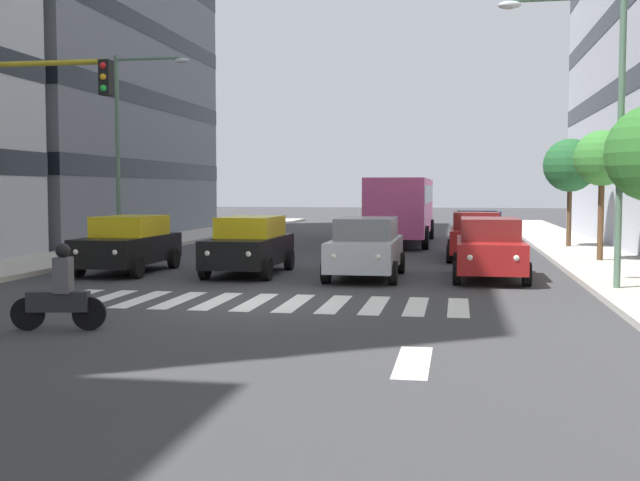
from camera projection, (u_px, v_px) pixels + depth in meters
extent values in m
plane|color=#38383A|center=(255.00, 302.00, 17.53)|extent=(180.00, 180.00, 0.00)
cube|color=black|center=(79.00, 170.00, 41.00)|extent=(8.72, 20.14, 0.90)
cube|color=black|center=(78.00, 102.00, 40.77)|extent=(8.72, 20.14, 0.90)
cube|color=black|center=(76.00, 34.00, 40.54)|extent=(8.72, 20.14, 0.90)
cube|color=silver|center=(458.00, 307.00, 16.74)|extent=(0.45, 2.80, 0.01)
cube|color=silver|center=(416.00, 306.00, 16.90)|extent=(0.45, 2.80, 0.01)
cube|color=silver|center=(375.00, 305.00, 17.06)|extent=(0.45, 2.80, 0.01)
cube|color=silver|center=(334.00, 304.00, 17.21)|extent=(0.45, 2.80, 0.01)
cube|color=silver|center=(294.00, 303.00, 17.37)|extent=(0.45, 2.80, 0.01)
cube|color=silver|center=(255.00, 302.00, 17.52)|extent=(0.45, 2.80, 0.01)
cube|color=silver|center=(217.00, 301.00, 17.68)|extent=(0.45, 2.80, 0.01)
cube|color=silver|center=(179.00, 300.00, 17.84)|extent=(0.45, 2.80, 0.01)
cube|color=silver|center=(142.00, 299.00, 17.99)|extent=(0.45, 2.80, 0.01)
cube|color=silver|center=(105.00, 298.00, 18.15)|extent=(0.45, 2.80, 0.01)
cube|color=silver|center=(70.00, 297.00, 18.31)|extent=(0.45, 2.80, 0.01)
cube|color=silver|center=(413.00, 362.00, 11.45)|extent=(0.50, 2.20, 0.01)
cube|color=maroon|center=(490.00, 254.00, 21.89)|extent=(1.80, 4.40, 0.80)
cube|color=maroon|center=(490.00, 229.00, 22.04)|extent=(1.58, 2.46, 0.60)
cylinder|color=black|center=(527.00, 274.00, 20.33)|extent=(0.22, 0.64, 0.64)
cylinder|color=black|center=(457.00, 273.00, 20.64)|extent=(0.22, 0.64, 0.64)
cylinder|color=black|center=(518.00, 264.00, 23.18)|extent=(0.22, 0.64, 0.64)
cylinder|color=black|center=(457.00, 263.00, 23.50)|extent=(0.22, 0.64, 0.64)
sphere|color=white|center=(516.00, 258.00, 19.67)|extent=(0.18, 0.18, 0.18)
sphere|color=white|center=(470.00, 257.00, 19.87)|extent=(0.18, 0.18, 0.18)
cube|color=#B2B7BC|center=(366.00, 253.00, 22.19)|extent=(1.80, 4.40, 0.80)
cube|color=slate|center=(367.00, 228.00, 22.34)|extent=(1.58, 2.46, 0.60)
cylinder|color=black|center=(393.00, 273.00, 20.64)|extent=(0.22, 0.64, 0.64)
cylinder|color=black|center=(326.00, 272.00, 20.95)|extent=(0.22, 0.64, 0.64)
cylinder|color=black|center=(401.00, 263.00, 23.49)|extent=(0.22, 0.64, 0.64)
cylinder|color=black|center=(342.00, 262.00, 23.80)|extent=(0.22, 0.64, 0.64)
sphere|color=white|center=(378.00, 257.00, 19.98)|extent=(0.18, 0.18, 0.18)
sphere|color=white|center=(334.00, 256.00, 20.18)|extent=(0.18, 0.18, 0.18)
cube|color=black|center=(249.00, 250.00, 23.16)|extent=(1.80, 4.40, 0.80)
cube|color=yellow|center=(251.00, 226.00, 23.31)|extent=(1.58, 2.46, 0.60)
cylinder|color=black|center=(267.00, 269.00, 21.60)|extent=(0.22, 0.64, 0.64)
cylinder|color=black|center=(205.00, 268.00, 21.91)|extent=(0.22, 0.64, 0.64)
cylinder|color=black|center=(289.00, 260.00, 24.45)|extent=(0.22, 0.64, 0.64)
cylinder|color=black|center=(234.00, 259.00, 24.77)|extent=(0.22, 0.64, 0.64)
sphere|color=white|center=(249.00, 254.00, 20.94)|extent=(0.18, 0.18, 0.18)
sphere|color=white|center=(208.00, 253.00, 21.14)|extent=(0.18, 0.18, 0.18)
cube|color=black|center=(128.00, 249.00, 23.63)|extent=(1.80, 4.40, 0.80)
cube|color=yellow|center=(131.00, 226.00, 23.78)|extent=(1.58, 2.46, 0.60)
cylinder|color=black|center=(137.00, 267.00, 22.08)|extent=(0.22, 0.64, 0.64)
cylinder|color=black|center=(78.00, 266.00, 22.39)|extent=(0.22, 0.64, 0.64)
cylinder|color=black|center=(174.00, 258.00, 24.93)|extent=(0.22, 0.64, 0.64)
cylinder|color=black|center=(121.00, 258.00, 25.24)|extent=(0.22, 0.64, 0.64)
sphere|color=white|center=(115.00, 252.00, 21.42)|extent=(0.18, 0.18, 0.18)
sphere|color=white|center=(76.00, 252.00, 21.62)|extent=(0.18, 0.18, 0.18)
cube|color=navy|center=(478.00, 237.00, 29.33)|extent=(1.80, 4.40, 0.80)
cube|color=#1D2547|center=(478.00, 219.00, 29.48)|extent=(1.58, 2.46, 0.60)
cylinder|color=black|center=(505.00, 251.00, 27.77)|extent=(0.22, 0.64, 0.64)
cylinder|color=black|center=(453.00, 251.00, 28.08)|extent=(0.22, 0.64, 0.64)
cylinder|color=black|center=(500.00, 246.00, 30.62)|extent=(0.22, 0.64, 0.64)
cylinder|color=black|center=(454.00, 245.00, 30.94)|extent=(0.22, 0.64, 0.64)
sphere|color=white|center=(496.00, 239.00, 27.11)|extent=(0.18, 0.18, 0.18)
sphere|color=white|center=(463.00, 239.00, 27.31)|extent=(0.18, 0.18, 0.18)
cube|color=maroon|center=(476.00, 240.00, 27.99)|extent=(1.80, 4.40, 0.80)
cube|color=maroon|center=(476.00, 220.00, 28.14)|extent=(1.58, 2.46, 0.60)
cylinder|color=black|center=(503.00, 255.00, 26.43)|extent=(0.22, 0.64, 0.64)
cylinder|color=black|center=(450.00, 254.00, 26.75)|extent=(0.22, 0.64, 0.64)
cylinder|color=black|center=(499.00, 248.00, 29.29)|extent=(0.22, 0.64, 0.64)
cylinder|color=black|center=(450.00, 248.00, 29.60)|extent=(0.22, 0.64, 0.64)
sphere|color=white|center=(495.00, 242.00, 25.77)|extent=(0.18, 0.18, 0.18)
sphere|color=white|center=(459.00, 241.00, 25.97)|extent=(0.18, 0.18, 0.18)
cube|color=#DB5193|center=(402.00, 206.00, 36.42)|extent=(2.50, 10.50, 2.50)
cube|color=black|center=(402.00, 194.00, 36.39)|extent=(2.52, 9.87, 0.80)
cylinder|color=black|center=(425.00, 238.00, 32.68)|extent=(0.28, 1.00, 1.00)
cylinder|color=black|center=(366.00, 237.00, 33.11)|extent=(0.28, 1.00, 1.00)
cylinder|color=black|center=(431.00, 229.00, 39.38)|extent=(0.28, 1.00, 1.00)
cylinder|color=black|center=(382.00, 229.00, 39.82)|extent=(0.28, 1.00, 1.00)
cylinder|color=black|center=(28.00, 314.00, 14.02)|extent=(0.61, 0.21, 0.60)
cylinder|color=black|center=(89.00, 314.00, 14.03)|extent=(0.61, 0.21, 0.60)
cube|color=#232328|center=(58.00, 302.00, 14.01)|extent=(1.13, 0.44, 0.36)
cube|color=#4C4C51|center=(63.00, 275.00, 13.98)|extent=(0.34, 0.41, 0.64)
sphere|color=black|center=(63.00, 251.00, 13.95)|extent=(0.26, 0.26, 0.26)
cylinder|color=#AD991E|center=(17.00, 64.00, 17.25)|extent=(4.20, 0.12, 0.12)
cube|color=black|center=(106.00, 78.00, 16.91)|extent=(0.24, 0.28, 0.76)
sphere|color=red|center=(103.00, 65.00, 16.75)|extent=(0.14, 0.14, 0.14)
sphere|color=orange|center=(103.00, 77.00, 16.76)|extent=(0.14, 0.14, 0.14)
sphere|color=green|center=(103.00, 88.00, 16.78)|extent=(0.14, 0.14, 0.14)
cylinder|color=#4C6B56|center=(620.00, 141.00, 18.67)|extent=(0.16, 0.16, 7.10)
ellipsoid|color=#B7BCC1|center=(510.00, 5.00, 18.91)|extent=(0.56, 0.28, 0.20)
cylinder|color=#4C6B56|center=(118.00, 154.00, 29.60)|extent=(0.16, 0.16, 7.40)
cylinder|color=#4C6B56|center=(149.00, 59.00, 29.14)|extent=(2.59, 0.10, 0.10)
ellipsoid|color=#B7BCC1|center=(182.00, 60.00, 28.92)|extent=(0.56, 0.28, 0.20)
cylinder|color=#513823|center=(601.00, 218.00, 26.15)|extent=(0.20, 0.20, 2.86)
sphere|color=#387F33|center=(602.00, 158.00, 26.02)|extent=(1.86, 1.86, 1.86)
cylinder|color=#513823|center=(569.00, 214.00, 32.53)|extent=(0.20, 0.20, 2.71)
sphere|color=#235B2D|center=(570.00, 165.00, 32.40)|extent=(2.21, 2.21, 2.21)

